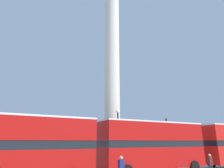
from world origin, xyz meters
TOP-DOWN VIEW (x-y plane):
  - ground_plane at (0.00, 0.00)m, footprint 200.00×200.00m
  - monument_column at (0.00, 0.00)m, footprint 5.33×5.33m
  - bus_a at (-10.11, -6.17)m, footprint 10.77×3.01m
  - bus_c at (1.56, -5.32)m, footprint 10.12×2.95m
  - equestrian_statue at (10.43, 2.85)m, footprint 3.60×3.01m
  - street_lamp at (-1.00, -3.40)m, footprint 0.40×0.40m
  - pedestrian_by_plinth at (4.54, -8.78)m, footprint 0.47×0.26m

SIDE VIEW (x-z plane):
  - ground_plane at x=0.00m, z-range 0.00..0.00m
  - pedestrian_by_plinth at x=4.54m, z-range 0.10..1.82m
  - equestrian_statue at x=10.43m, z-range -1.27..4.87m
  - bus_a at x=-10.11m, z-range 0.23..4.54m
  - bus_c at x=1.56m, z-range 0.23..4.65m
  - street_lamp at x=-1.00m, z-range 0.23..5.95m
  - monument_column at x=0.00m, z-range -4.15..20.84m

